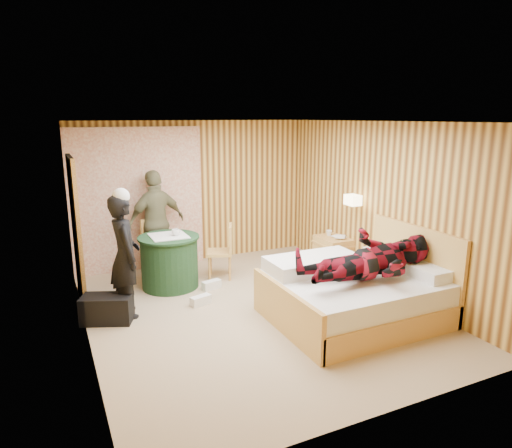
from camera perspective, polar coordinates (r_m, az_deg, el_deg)
name	(u,v)px	position (r m, az deg, el deg)	size (l,w,h in m)	color
floor	(253,310)	(6.29, -0.39, -10.74)	(4.20, 5.00, 0.01)	tan
ceiling	(253,122)	(5.75, -0.44, 12.66)	(4.20, 5.00, 0.01)	silver
wall_back	(194,192)	(8.19, -7.76, 3.95)	(4.20, 0.02, 2.50)	#EDC25B
wall_left	(80,239)	(5.39, -21.14, -1.72)	(0.02, 5.00, 2.50)	#EDC25B
wall_right	(381,207)	(7.02, 15.37, 2.03)	(0.02, 5.00, 2.50)	#EDC25B
curtain	(138,200)	(7.90, -14.54, 2.93)	(2.20, 0.08, 2.40)	white
doorway	(76,230)	(6.81, -21.57, -0.72)	(0.06, 0.90, 2.05)	black
wall_lamp	(353,200)	(7.24, 12.03, 2.96)	(0.26, 0.24, 0.16)	gold
bed	(356,294)	(6.11, 12.38, -8.49)	(2.10, 1.66, 1.14)	#ECC360
nightstand	(333,254)	(7.78, 9.56, -3.73)	(0.46, 0.62, 0.60)	#ECC360
round_table	(170,261)	(7.10, -10.74, -4.58)	(0.92, 0.92, 0.82)	#214926
chair_far	(156,242)	(7.73, -12.36, -2.20)	(0.55, 0.55, 0.93)	#ECC360
chair_near	(224,247)	(7.36, -3.98, -2.92)	(0.52, 0.52, 0.88)	#ECC360
duffel_bag	(107,309)	(6.20, -18.13, -10.05)	(0.62, 0.33, 0.35)	black
sneaker_left	(212,285)	(7.03, -5.58, -7.58)	(0.29, 0.12, 0.13)	white
sneaker_right	(201,300)	(6.49, -6.93, -9.46)	(0.29, 0.12, 0.13)	white
woman_standing	(125,256)	(6.14, -16.06, -3.87)	(0.59, 0.39, 1.61)	black
man_at_table	(157,222)	(7.71, -12.33, 0.24)	(1.01, 0.42, 1.72)	#6F6D4A
man_on_bed	(372,248)	(5.74, 14.33, -2.93)	(1.77, 0.67, 0.86)	maroon
book_lower	(335,238)	(7.66, 9.86, -1.68)	(0.17, 0.22, 0.02)	white
book_upper	(335,236)	(7.65, 9.86, -1.53)	(0.16, 0.22, 0.02)	white
cup_nightstand	(329,233)	(7.79, 9.12, -1.12)	(0.10, 0.10, 0.09)	white
cup_table	(176,232)	(6.96, -10.00, -1.04)	(0.12, 0.12, 0.10)	white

